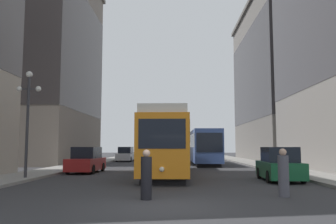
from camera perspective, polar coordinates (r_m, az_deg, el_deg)
The scene contains 13 objects.
ground_plane at distance 11.25m, azimuth -0.81°, elevation -15.04°, with size 200.00×200.00×0.00m, color #303033.
sidewalk_left at distance 51.94m, azimuth -8.93°, elevation -7.53°, with size 2.92×120.00×0.15m, color gray.
sidewalk_right at distance 51.80m, azimuth 10.71°, elevation -7.51°, with size 2.92×120.00×0.15m, color gray.
streetcar at distance 23.42m, azimuth 0.01°, elevation -5.01°, with size 2.86×14.32×3.89m.
transit_bus at distance 37.05m, azimuth 5.77°, elevation -5.46°, with size 2.70×12.31×3.45m.
parked_car_left_near at distance 25.97m, azimuth -13.09°, elevation -7.70°, with size 2.01×4.45×1.82m.
parked_car_left_mid at distance 45.28m, azimuth -6.87°, elevation -6.87°, with size 1.96×4.97×1.82m.
parked_car_right_far at distance 20.17m, azimuth 17.62°, elevation -8.21°, with size 2.05×4.32×1.82m.
pedestrian_crossing_near at distance 12.51m, azimuth -3.55°, elevation -10.34°, with size 0.39×0.39×1.74m.
pedestrian_crossing_far at distance 13.87m, azimuth 18.22°, elevation -9.56°, with size 0.40×0.40×1.77m.
lamp_post_left_near at distance 21.22m, azimuth -21.76°, elevation 0.67°, with size 1.41×0.36×5.95m.
building_left_corner at distance 44.93m, azimuth -20.92°, elevation 7.73°, with size 12.99×18.33×23.21m.
building_right_midblock at distance 51.27m, azimuth 21.42°, elevation 4.89°, with size 16.07×23.29×21.15m.
Camera 1 is at (0.41, -11.09, 1.83)m, focal length 37.59 mm.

